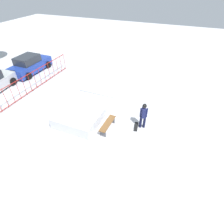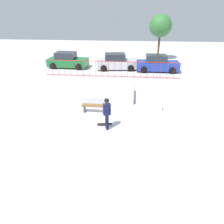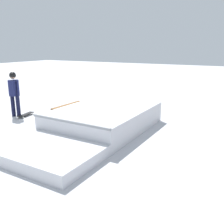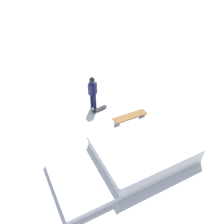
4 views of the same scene
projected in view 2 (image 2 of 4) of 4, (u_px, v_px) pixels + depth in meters
ground_plane at (103, 106)px, 13.96m from camera, size 60.00×60.00×0.00m
skate_ramp at (114, 96)px, 14.66m from camera, size 5.44×2.68×0.74m
skater at (107, 111)px, 10.98m from camera, size 0.43×0.42×1.73m
skateboard at (105, 124)px, 11.70m from camera, size 0.82×0.36×0.09m
perimeter_fence at (112, 69)px, 19.37m from camera, size 12.22×0.20×1.50m
park_bench at (95, 107)px, 13.03m from camera, size 1.61×0.45×0.48m
parked_car_green at (68, 61)px, 22.59m from camera, size 4.19×2.10×1.60m
parked_car_silver at (116, 62)px, 21.94m from camera, size 4.26×2.28×1.60m
parked_car_blue at (157, 64)px, 21.30m from camera, size 4.12×1.95×1.60m
distant_tree at (161, 26)px, 24.54m from camera, size 2.54×2.54×5.13m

